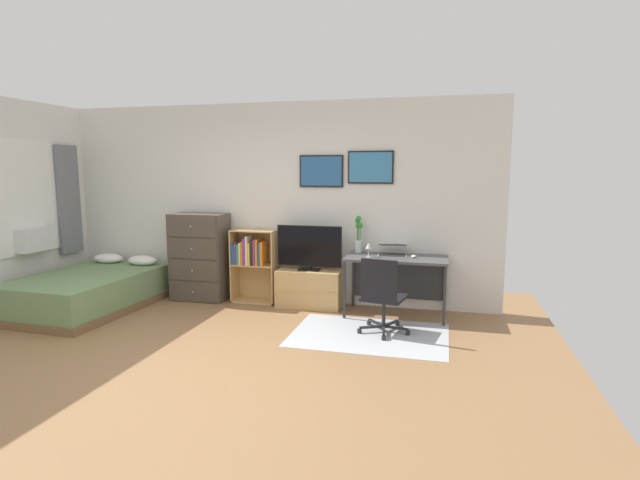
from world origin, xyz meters
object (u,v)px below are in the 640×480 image
Objects in this scene: dresser at (200,257)px; wine_glass at (369,246)px; computer_mouse at (414,256)px; laptop at (392,250)px; bed at (90,290)px; bookshelf at (253,259)px; bamboo_vase at (358,234)px; desk at (397,266)px; tv_stand at (310,288)px; television at (309,248)px; office_chair at (382,294)px.

dresser reaches higher than wine_glass.
laptop is at bearing 157.57° from computer_mouse.
bookshelf is (1.95, 0.84, 0.35)m from bed.
bamboo_vase is at bearing 16.81° from bed.
bed is 19.65× the size of computer_mouse.
desk is at bearing 160.46° from computer_mouse.
computer_mouse is at bearing -1.94° from dresser.
bamboo_vase is (-0.45, 0.10, 0.18)m from laptop.
tv_stand is 0.99× the size of television.
laptop is at bearing 13.69° from bed.
bookshelf is (0.76, 0.06, -0.01)m from dresser.
bed is 3.59m from bamboo_vase.
bookshelf is at bearing 174.49° from laptop.
wine_glass is (-0.25, 0.68, 0.42)m from office_chair.
computer_mouse reaches higher than bed.
laptop is (1.08, -0.00, 0.55)m from tv_stand.
television is at bearing -90.00° from tv_stand.
dresser is 11.61× the size of computer_mouse.
television is (2.77, 0.78, 0.55)m from bed.
television is (0.00, -0.02, 0.54)m from tv_stand.
computer_mouse is 0.58× the size of wine_glass.
bed is at bearing -163.93° from tv_stand.
office_chair is (1.89, -0.93, -0.13)m from bookshelf.
office_chair is 0.95m from laptop.
bamboo_vase is (0.63, 0.12, 0.19)m from television.
office_chair reaches higher than computer_mouse.
laptop is at bearing -1.47° from bookshelf.
bookshelf is 1.16× the size of office_chair.
bed is 1.65× the size of desk.
television reaches higher than wine_glass.
television reaches higher than bookshelf.
bookshelf reaches higher than computer_mouse.
computer_mouse is at bearing -3.90° from television.
bamboo_vase is at bearing 10.93° from television.
desk is at bearing -35.54° from laptop.
bed is 4.00m from desk.
office_chair is at bearing 0.67° from bed.
bed is 11.35× the size of wine_glass.
dresser is at bearing 179.74° from television.
bamboo_vase is at bearing 8.95° from tv_stand.
desk is (3.91, 0.76, 0.37)m from bed.
wine_glass is (-0.33, -0.17, 0.26)m from desk.
bamboo_vase reaches higher than tv_stand.
bamboo_vase reaches higher than office_chair.
tv_stand is 1.05m from wine_glass.
wine_glass reaches higher than desk.
bamboo_vase is at bearing 164.86° from desk.
tv_stand is at bearing 165.30° from wine_glass.
tv_stand is 1.40m from office_chair.
desk is 0.20m from laptop.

